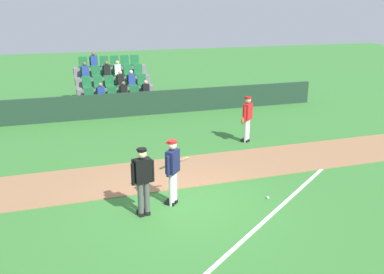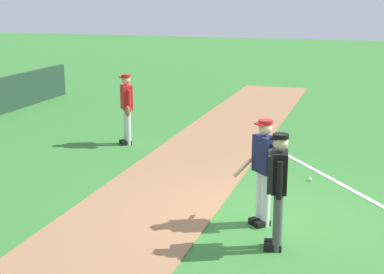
{
  "view_description": "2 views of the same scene",
  "coord_description": "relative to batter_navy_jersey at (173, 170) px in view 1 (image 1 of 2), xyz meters",
  "views": [
    {
      "loc": [
        -2.84,
        -9.52,
        4.97
      ],
      "look_at": [
        0.94,
        1.95,
        1.18
      ],
      "focal_mm": 39.05,
      "sensor_mm": 36.0,
      "label": 1
    },
    {
      "loc": [
        -8.9,
        -1.44,
        3.68
      ],
      "look_at": [
        1.0,
        1.67,
        1.08
      ],
      "focal_mm": 53.38,
      "sensor_mm": 36.0,
      "label": 2
    }
  ],
  "objects": [
    {
      "name": "infield_dirt_path",
      "position": [
        0.2,
        2.08,
        -0.95
      ],
      "size": [
        28.0,
        2.48,
        0.03
      ],
      "primitive_type": "cube",
      "color": "#9E704C",
      "rests_on": "ground"
    },
    {
      "name": "foul_line_chalk",
      "position": [
        3.2,
        -0.59,
        -0.96
      ],
      "size": [
        9.71,
        7.21,
        0.01
      ],
      "primitive_type": "cube",
      "rotation": [
        0.0,
        0.0,
        0.64
      ],
      "color": "white",
      "rests_on": "ground"
    },
    {
      "name": "runner_red_jersey",
      "position": [
        4.09,
        4.2,
        -0.01
      ],
      "size": [
        0.6,
        0.47,
        1.76
      ],
      "color": "silver",
      "rests_on": "ground"
    },
    {
      "name": "dugout_fence",
      "position": [
        0.2,
        9.51,
        -0.4
      ],
      "size": [
        20.0,
        0.16,
        1.13
      ],
      "primitive_type": "cube",
      "color": "#1E3828",
      "rests_on": "ground"
    },
    {
      "name": "baseball",
      "position": [
        2.51,
        -0.52,
        -0.93
      ],
      "size": [
        0.07,
        0.07,
        0.07
      ],
      "primitive_type": "sphere",
      "color": "white",
      "rests_on": "ground"
    },
    {
      "name": "umpire_home_plate",
      "position": [
        -0.86,
        -0.36,
        0.03
      ],
      "size": [
        0.58,
        0.35,
        1.76
      ],
      "color": "#4C4C4C",
      "rests_on": "ground"
    },
    {
      "name": "batter_navy_jersey",
      "position": [
        0.0,
        0.0,
        0.0
      ],
      "size": [
        0.74,
        0.68,
        1.76
      ],
      "color": "white",
      "rests_on": "ground"
    },
    {
      "name": "ground_plane",
      "position": [
        0.2,
        -0.09,
        -0.97
      ],
      "size": [
        80.0,
        80.0,
        0.0
      ],
      "primitive_type": "plane",
      "color": "#387A33"
    },
    {
      "name": "stadium_bleachers",
      "position": [
        0.2,
        11.8,
        -0.21
      ],
      "size": [
        3.9,
        3.8,
        2.7
      ],
      "color": "slate",
      "rests_on": "ground"
    }
  ]
}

